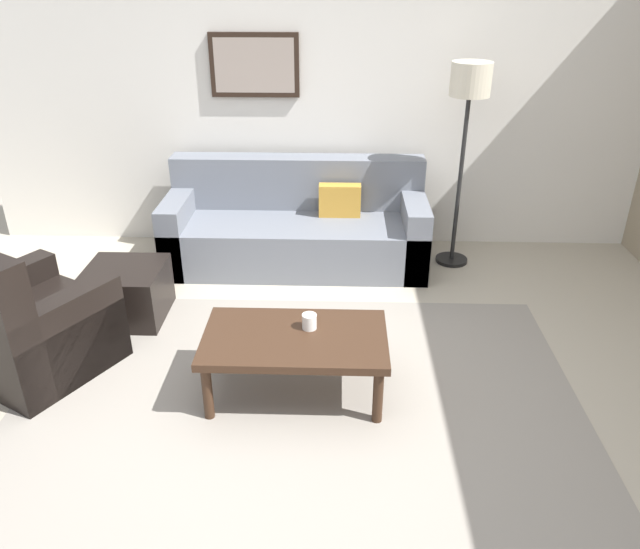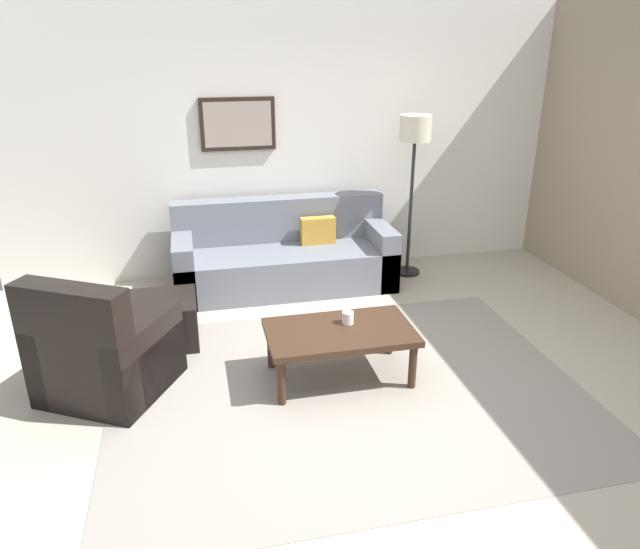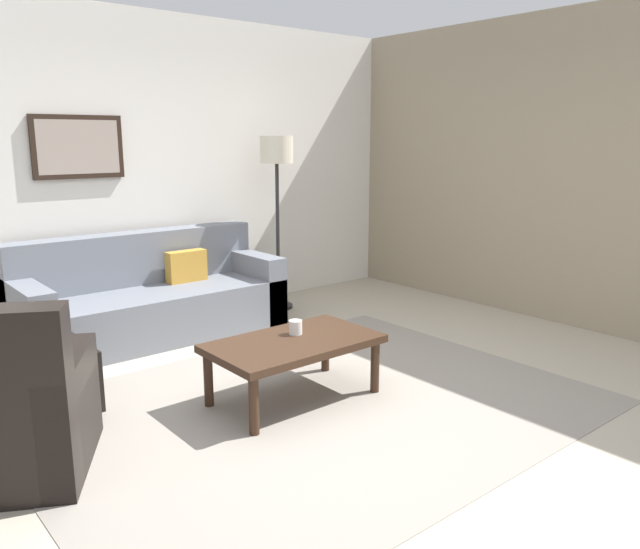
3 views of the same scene
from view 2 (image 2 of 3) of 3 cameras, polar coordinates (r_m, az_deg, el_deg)
name	(u,v)px [view 2 (image 2 of 3)]	position (r m, az deg, el deg)	size (l,w,h in m)	color
ground_plane	(347,389)	(4.45, 2.68, -11.10)	(8.00, 8.00, 0.00)	#B2A893
rear_partition	(285,142)	(6.35, -3.39, 12.73)	(6.00, 0.12, 2.80)	silver
area_rug	(347,389)	(4.45, 2.68, -11.05)	(3.44, 2.64, 0.01)	gray
couch_main	(283,257)	(6.14, -3.60, 1.76)	(2.23, 0.87, 0.88)	slate
armchair_leather	(102,357)	(4.52, -20.51, -7.54)	(1.09, 1.09, 0.95)	black
ottoman	(164,321)	(5.16, -14.99, -4.36)	(0.56, 0.56, 0.40)	black
coffee_table	(340,335)	(4.41, 1.95, -5.95)	(1.10, 0.64, 0.41)	#382316
cup	(348,318)	(4.46, 2.73, -4.21)	(0.09, 0.09, 0.09)	white
lamp_standing	(414,145)	(6.20, 9.19, 12.34)	(0.32, 0.32, 1.71)	black
framed_artwork	(238,124)	(6.17, -8.01, 14.31)	(0.76, 0.04, 0.53)	black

